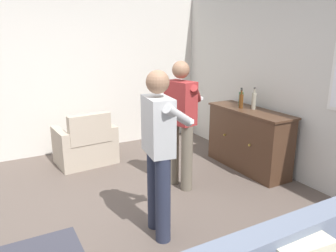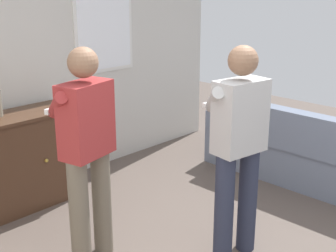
% 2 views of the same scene
% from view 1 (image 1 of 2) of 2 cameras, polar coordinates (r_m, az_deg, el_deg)
% --- Properties ---
extents(ground, '(10.40, 10.40, 0.00)m').
position_cam_1_polar(ground, '(3.77, -8.92, -16.33)').
color(ground, brown).
extents(wall_back_with_window, '(5.20, 0.15, 2.80)m').
position_cam_1_polar(wall_back_with_window, '(4.81, 21.91, 7.52)').
color(wall_back_with_window, beige).
rests_on(wall_back_with_window, ground).
extents(wall_side_left, '(0.12, 5.20, 2.80)m').
position_cam_1_polar(wall_side_left, '(5.82, -18.68, 9.01)').
color(wall_side_left, silver).
rests_on(wall_side_left, ground).
extents(armchair, '(0.71, 0.93, 0.85)m').
position_cam_1_polar(armchair, '(5.35, -14.08, -3.40)').
color(armchair, '#B2A38E').
rests_on(armchair, ground).
extents(sideboard_cabinet, '(1.43, 0.49, 0.92)m').
position_cam_1_polar(sideboard_cabinet, '(5.09, 13.79, -2.25)').
color(sideboard_cabinet, '#472D1E').
rests_on(sideboard_cabinet, ground).
extents(bottle_wine_green, '(0.06, 0.06, 0.32)m').
position_cam_1_polar(bottle_wine_green, '(4.98, 14.71, 4.29)').
color(bottle_wine_green, gray).
rests_on(bottle_wine_green, sideboard_cabinet).
extents(bottle_liquor_amber, '(0.07, 0.07, 0.29)m').
position_cam_1_polar(bottle_liquor_amber, '(5.16, 12.60, 4.66)').
color(bottle_liquor_amber, '#1E4C23').
rests_on(bottle_liquor_amber, sideboard_cabinet).
extents(bottle_spirits_clear, '(0.06, 0.06, 0.28)m').
position_cam_1_polar(bottle_spirits_clear, '(5.02, 12.62, 4.33)').
color(bottle_spirits_clear, '#593314').
rests_on(bottle_spirits_clear, sideboard_cabinet).
extents(person_standing_left, '(0.54, 0.51, 1.68)m').
position_cam_1_polar(person_standing_left, '(4.22, 2.27, 1.20)').
color(person_standing_left, '#6B6051').
rests_on(person_standing_left, ground).
extents(person_standing_right, '(0.55, 0.50, 1.68)m').
position_cam_1_polar(person_standing_right, '(3.16, -1.52, -3.74)').
color(person_standing_right, '#282D42').
rests_on(person_standing_right, ground).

